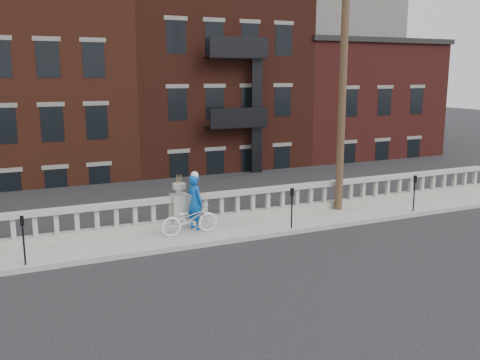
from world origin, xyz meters
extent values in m
plane|color=black|center=(0.00, 0.00, 0.00)|extent=(120.00, 120.00, 0.00)
cube|color=gray|center=(0.00, 3.00, 0.07)|extent=(32.00, 2.20, 0.15)
cube|color=gray|center=(0.00, 3.95, 0.28)|extent=(28.00, 0.34, 0.25)
cube|color=gray|center=(0.00, 3.95, 1.10)|extent=(28.00, 0.34, 0.16)
cube|color=gray|center=(0.00, 3.95, 0.70)|extent=(0.55, 0.55, 1.10)
cylinder|color=gray|center=(0.00, 3.95, 1.35)|extent=(0.24, 0.24, 0.20)
cylinder|color=gray|center=(0.00, 3.95, 1.53)|extent=(0.44, 0.44, 0.18)
cube|color=#605E59|center=(0.00, 4.30, -2.42)|extent=(36.00, 0.50, 5.15)
cube|color=black|center=(0.00, 25.95, -5.25)|extent=(80.00, 44.00, 0.50)
cube|color=#595651|center=(-2.00, 8.45, -3.00)|extent=(16.00, 7.00, 4.00)
cube|color=#595651|center=(22.00, 32.95, 4.00)|extent=(14.00, 14.00, 18.00)
cube|color=#4B2115|center=(-4.00, 19.95, 2.00)|extent=(10.00, 14.00, 14.00)
cube|color=#3E1810|center=(6.00, 19.95, 2.75)|extent=(10.00, 14.00, 15.50)
cube|color=#531C19|center=(16.00, 19.95, 1.00)|extent=(10.00, 14.00, 12.00)
cube|color=black|center=(16.00, 19.95, 7.15)|extent=(10.30, 14.30, 0.30)
cylinder|color=#422D1E|center=(6.20, 3.60, 5.15)|extent=(0.28, 0.28, 10.00)
cylinder|color=black|center=(-4.98, 2.15, 0.70)|extent=(0.05, 0.05, 1.10)
cube|color=black|center=(-4.98, 2.15, 1.38)|extent=(0.10, 0.08, 0.26)
cube|color=black|center=(-4.98, 2.10, 1.42)|extent=(0.06, 0.01, 0.08)
cylinder|color=black|center=(3.30, 2.15, 0.70)|extent=(0.05, 0.05, 1.10)
cube|color=black|center=(3.30, 2.15, 1.38)|extent=(0.10, 0.08, 0.26)
cube|color=black|center=(3.30, 2.10, 1.42)|extent=(0.06, 0.01, 0.08)
cylinder|color=black|center=(8.56, 2.15, 0.70)|extent=(0.05, 0.05, 1.10)
cube|color=black|center=(8.56, 2.15, 1.38)|extent=(0.10, 0.08, 0.26)
cube|color=black|center=(8.56, 2.10, 1.42)|extent=(0.06, 0.01, 0.08)
imported|color=silver|center=(0.00, 2.95, 0.65)|extent=(1.91, 0.72, 0.99)
imported|color=#0B4CA9|center=(0.36, 3.41, 1.07)|extent=(0.63, 0.77, 1.83)
camera|label=1|loc=(-5.50, -12.69, 5.21)|focal=40.00mm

